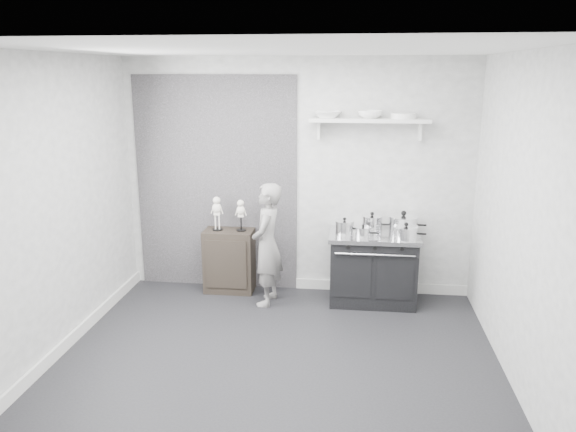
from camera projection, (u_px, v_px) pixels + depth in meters
The scene contains 16 objects.
ground at pixel (276, 361), 5.05m from camera, with size 4.00×4.00×0.00m, color black.
room_shell at pixel (267, 179), 4.80m from camera, with size 4.02×3.62×2.71m.
wall_shelf at pixel (369, 121), 6.07m from camera, with size 1.30×0.26×0.24m.
stove at pixel (373, 268), 6.27m from camera, with size 0.99×0.62×0.80m.
side_cabinet at pixel (229, 261), 6.60m from camera, with size 0.57×0.33×0.74m, color black.
child at pixel (267, 245), 6.16m from camera, with size 0.50×0.33×1.37m, color gray.
pot_front_left at pixel (344, 228), 6.12m from camera, with size 0.29×0.21×0.20m.
pot_back_left at pixel (372, 223), 6.26m from camera, with size 0.32×0.23×0.22m.
pot_back_right at pixel (403, 224), 6.23m from camera, with size 0.42×0.34×0.25m.
pot_front_right at pixel (406, 233), 5.97m from camera, with size 0.34×0.26×0.18m.
pot_front_center at pixel (363, 232), 6.05m from camera, with size 0.25×0.17×0.14m.
skeleton_full at pixel (217, 211), 6.46m from camera, with size 0.13×0.08×0.46m, color silver, non-canonical shape.
skeleton_torso at pixel (241, 213), 6.44m from camera, with size 0.12×0.08×0.42m, color silver, non-canonical shape.
bowl_large at pixel (327, 114), 6.10m from camera, with size 0.31×0.31×0.08m, color white.
bowl_small at pixel (370, 114), 6.05m from camera, with size 0.26×0.26×0.08m, color white.
plate_stack at pixel (403, 116), 6.01m from camera, with size 0.27×0.27×0.06m, color white.
Camera 1 is at (0.65, -4.52, 2.53)m, focal length 35.00 mm.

